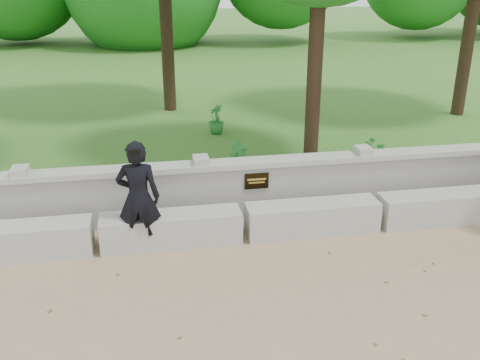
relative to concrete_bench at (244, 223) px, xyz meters
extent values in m
plane|color=#9C8560|center=(0.00, -1.90, -0.22)|extent=(80.00, 80.00, 0.00)
cube|color=#355A1E|center=(0.00, 12.10, -0.10)|extent=(40.00, 22.00, 0.25)
cube|color=#ADABA3|center=(-3.00, 0.00, 0.00)|extent=(1.90, 0.45, 0.45)
cube|color=#ADABA3|center=(-1.00, 0.00, 0.00)|extent=(1.90, 0.45, 0.45)
cube|color=#ADABA3|center=(1.00, 0.00, 0.00)|extent=(1.90, 0.45, 0.45)
cube|color=#ADABA3|center=(3.00, 0.00, 0.00)|extent=(1.90, 0.45, 0.45)
cube|color=#A3A09A|center=(0.00, 0.70, 0.18)|extent=(12.50, 0.25, 0.82)
cube|color=#ADABA3|center=(0.00, 0.70, 0.64)|extent=(12.50, 0.35, 0.08)
cube|color=black|center=(0.30, 0.56, 0.40)|extent=(0.36, 0.02, 0.24)
imported|color=black|center=(-1.41, -0.10, 0.54)|extent=(0.61, 0.44, 1.54)
cube|color=black|center=(-1.41, -0.41, 1.26)|extent=(0.14, 0.04, 0.07)
cylinder|color=#382619|center=(-0.62, 6.66, 2.27)|extent=(0.30, 0.30, 4.49)
cylinder|color=#382619|center=(1.65, 2.20, 1.93)|extent=(0.26, 0.26, 3.82)
cylinder|color=#382619|center=(6.22, 4.94, 2.23)|extent=(0.30, 0.30, 4.41)
imported|color=#26712D|center=(0.20, 1.51, 0.36)|extent=(0.42, 0.45, 0.67)
imported|color=#26712D|center=(2.62, 1.40, 0.33)|extent=(0.71, 0.69, 0.60)
imported|color=#26712D|center=(0.23, 4.35, 0.34)|extent=(0.41, 0.43, 0.62)
camera|label=1|loc=(-1.25, -6.60, 3.29)|focal=40.00mm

